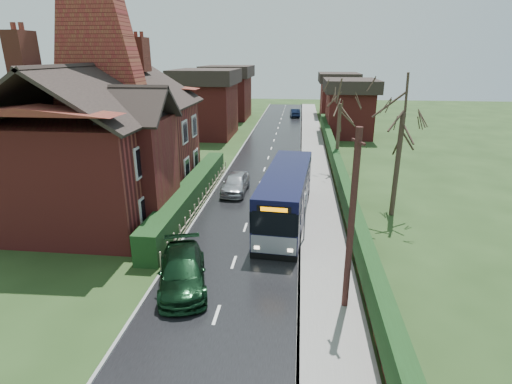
# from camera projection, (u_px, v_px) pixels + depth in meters

# --- Properties ---
(ground) EXTENTS (140.00, 140.00, 0.00)m
(ground) POSITION_uv_depth(u_px,v_px,m) (240.00, 244.00, 20.56)
(ground) COLOR #314D21
(ground) RESTS_ON ground
(road) EXTENTS (6.00, 100.00, 0.02)m
(road) POSITION_uv_depth(u_px,v_px,m) (260.00, 184.00, 29.94)
(road) COLOR black
(road) RESTS_ON ground
(pavement) EXTENTS (2.50, 100.00, 0.14)m
(pavement) POSITION_uv_depth(u_px,v_px,m) (317.00, 185.00, 29.48)
(pavement) COLOR slate
(pavement) RESTS_ON ground
(kerb_right) EXTENTS (0.12, 100.00, 0.14)m
(kerb_right) POSITION_uv_depth(u_px,v_px,m) (301.00, 185.00, 29.61)
(kerb_right) COLOR gray
(kerb_right) RESTS_ON ground
(kerb_left) EXTENTS (0.12, 100.00, 0.10)m
(kerb_left) POSITION_uv_depth(u_px,v_px,m) (220.00, 182.00, 30.25)
(kerb_left) COLOR gray
(kerb_left) RESTS_ON ground
(front_hedge) EXTENTS (1.20, 16.00, 1.60)m
(front_hedge) POSITION_uv_depth(u_px,v_px,m) (191.00, 194.00, 25.39)
(front_hedge) COLOR black
(front_hedge) RESTS_ON ground
(picket_fence) EXTENTS (0.10, 16.00, 0.90)m
(picket_fence) POSITION_uv_depth(u_px,v_px,m) (203.00, 200.00, 25.43)
(picket_fence) COLOR gray
(picket_fence) RESTS_ON ground
(right_wall_hedge) EXTENTS (0.60, 50.00, 1.80)m
(right_wall_hedge) POSITION_uv_depth(u_px,v_px,m) (339.00, 173.00, 29.01)
(right_wall_hedge) COLOR maroon
(right_wall_hedge) RESTS_ON ground
(brick_house) EXTENTS (9.30, 14.60, 10.30)m
(brick_house) POSITION_uv_depth(u_px,v_px,m) (110.00, 138.00, 24.51)
(brick_house) COLOR maroon
(brick_house) RESTS_ON ground
(bus) EXTENTS (3.02, 10.08, 3.02)m
(bus) POSITION_uv_depth(u_px,v_px,m) (286.00, 196.00, 22.92)
(bus) COLOR black
(bus) RESTS_ON ground
(car_silver) EXTENTS (1.74, 4.13, 1.39)m
(car_silver) POSITION_uv_depth(u_px,v_px,m) (235.00, 183.00, 27.93)
(car_silver) COLOR silver
(car_silver) RESTS_ON ground
(car_green) EXTENTS (3.13, 5.04, 1.36)m
(car_green) POSITION_uv_depth(u_px,v_px,m) (182.00, 271.00, 16.63)
(car_green) COLOR black
(car_green) RESTS_ON ground
(car_distant) EXTENTS (1.71, 3.91, 1.25)m
(car_distant) POSITION_uv_depth(u_px,v_px,m) (295.00, 113.00, 61.61)
(car_distant) COLOR black
(car_distant) RESTS_ON ground
(bus_stop_sign) EXTENTS (0.09, 0.41, 2.72)m
(bus_stop_sign) POSITION_uv_depth(u_px,v_px,m) (305.00, 210.00, 20.20)
(bus_stop_sign) COLOR slate
(bus_stop_sign) RESTS_ON ground
(telegraph_pole) EXTENTS (0.37, 0.88, 6.99)m
(telegraph_pole) POSITION_uv_depth(u_px,v_px,m) (351.00, 223.00, 14.20)
(telegraph_pole) COLOR black
(telegraph_pole) RESTS_ON ground
(tree_right_near) EXTENTS (4.06, 4.06, 8.76)m
(tree_right_near) POSITION_uv_depth(u_px,v_px,m) (404.00, 105.00, 22.12)
(tree_right_near) COLOR #35261F
(tree_right_near) RESTS_ON ground
(tree_right_far) EXTENTS (4.06, 4.06, 7.85)m
(tree_right_far) POSITION_uv_depth(u_px,v_px,m) (341.00, 99.00, 31.79)
(tree_right_far) COLOR #3A2E22
(tree_right_far) RESTS_ON ground
(tree_house_side) EXTENTS (4.44, 4.44, 10.09)m
(tree_house_side) POSITION_uv_depth(u_px,v_px,m) (111.00, 75.00, 33.51)
(tree_house_side) COLOR #392B22
(tree_house_side) RESTS_ON ground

